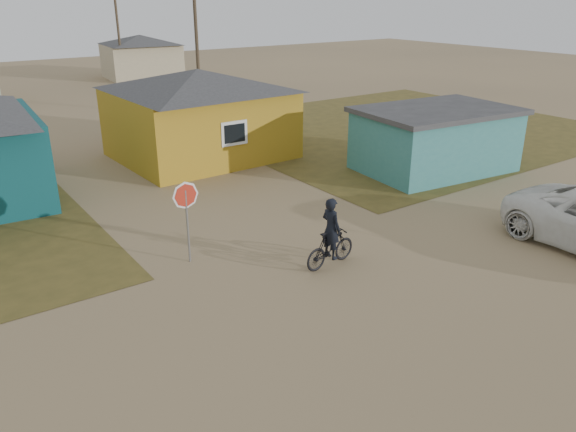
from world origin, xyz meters
name	(u,v)px	position (x,y,z in m)	size (l,w,h in m)	color
ground	(373,298)	(0.00, 0.00, 0.00)	(120.00, 120.00, 0.00)	#917954
grass_ne	(397,127)	(14.00, 13.00, 0.01)	(20.00, 18.00, 0.00)	brown
house_yellow	(200,112)	(2.50, 14.00, 2.00)	(7.72, 6.76, 3.90)	#AE831A
shed_turquoise	(435,139)	(9.50, 6.50, 1.31)	(6.71, 4.93, 2.60)	teal
house_beige_east	(141,56)	(10.00, 40.00, 1.86)	(6.95, 6.05, 3.60)	tan
utility_pole_near	(197,45)	(6.50, 22.00, 4.14)	(1.40, 0.20, 8.00)	#453829
utility_pole_far	(118,30)	(7.50, 38.00, 4.14)	(1.40, 0.20, 8.00)	#453829
stop_sign	(186,203)	(-2.76, 4.45, 1.73)	(0.73, 0.30, 2.34)	gray
cyclist	(331,242)	(0.28, 2.01, 0.71)	(1.77, 0.66, 1.96)	black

